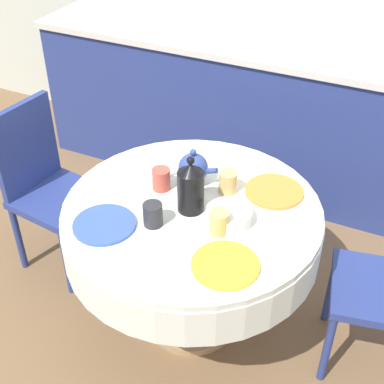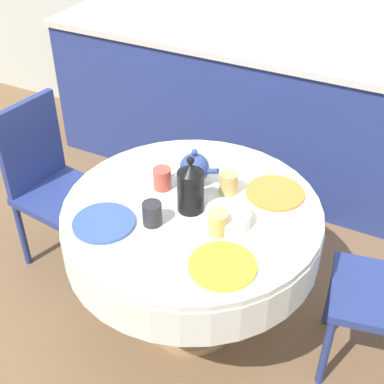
% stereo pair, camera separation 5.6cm
% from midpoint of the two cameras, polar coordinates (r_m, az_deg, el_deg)
% --- Properties ---
extents(ground_plane, '(12.00, 12.00, 0.00)m').
position_cam_midpoint_polar(ground_plane, '(2.77, 0.59, -13.51)').
color(ground_plane, brown).
extents(kitchen_counter, '(3.24, 0.64, 0.96)m').
position_cam_midpoint_polar(kitchen_counter, '(3.48, 10.81, 7.65)').
color(kitchen_counter, navy).
rests_on(kitchen_counter, ground_plane).
extents(dining_table, '(1.12, 1.12, 0.73)m').
position_cam_midpoint_polar(dining_table, '(2.35, 0.68, -4.11)').
color(dining_table, tan).
rests_on(dining_table, ground_plane).
extents(chair_right, '(0.45, 0.45, 0.93)m').
position_cam_midpoint_polar(chair_right, '(2.89, -14.37, 1.33)').
color(chair_right, navy).
rests_on(chair_right, ground_plane).
extents(plate_near_left, '(0.26, 0.26, 0.01)m').
position_cam_midpoint_polar(plate_near_left, '(2.20, -8.67, -3.27)').
color(plate_near_left, '#3856AD').
rests_on(plate_near_left, dining_table).
extents(cup_near_left, '(0.08, 0.08, 0.10)m').
position_cam_midpoint_polar(cup_near_left, '(2.16, -3.54, -2.33)').
color(cup_near_left, '#28282D').
rests_on(cup_near_left, dining_table).
extents(plate_near_right, '(0.26, 0.26, 0.01)m').
position_cam_midpoint_polar(plate_near_right, '(2.00, 4.07, -7.85)').
color(plate_near_right, yellow).
rests_on(plate_near_right, dining_table).
extents(cup_near_right, '(0.08, 0.08, 0.10)m').
position_cam_midpoint_polar(cup_near_right, '(2.11, 3.52, -3.32)').
color(cup_near_right, '#DBB766').
rests_on(cup_near_right, dining_table).
extents(plate_far_left, '(0.26, 0.26, 0.01)m').
position_cam_midpoint_polar(plate_far_left, '(2.55, -2.23, 3.41)').
color(plate_far_left, white).
rests_on(plate_far_left, dining_table).
extents(cup_far_left, '(0.08, 0.08, 0.10)m').
position_cam_midpoint_polar(cup_far_left, '(2.35, -2.51, 1.44)').
color(cup_far_left, '#CC4C3D').
rests_on(cup_far_left, dining_table).
extents(plate_far_right, '(0.26, 0.26, 0.01)m').
position_cam_midpoint_polar(plate_far_right, '(2.37, 9.54, -0.09)').
color(plate_far_right, orange).
rests_on(plate_far_right, dining_table).
extents(cup_far_right, '(0.08, 0.08, 0.10)m').
position_cam_midpoint_polar(cup_far_right, '(2.33, 4.61, 0.97)').
color(cup_far_right, '#DBB766').
rests_on(cup_far_right, dining_table).
extents(coffee_carafe, '(0.11, 0.11, 0.26)m').
position_cam_midpoint_polar(coffee_carafe, '(2.19, 0.60, 0.48)').
color(coffee_carafe, black).
rests_on(coffee_carafe, dining_table).
extents(teapot, '(0.19, 0.13, 0.18)m').
position_cam_midpoint_polar(teapot, '(2.36, 0.97, 2.55)').
color(teapot, '#33478E').
rests_on(teapot, dining_table).
extents(fruit_bowl, '(0.19, 0.19, 0.06)m').
position_cam_midpoint_polar(fruit_bowl, '(2.17, 4.59, -2.67)').
color(fruit_bowl, silver).
rests_on(fruit_bowl, dining_table).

